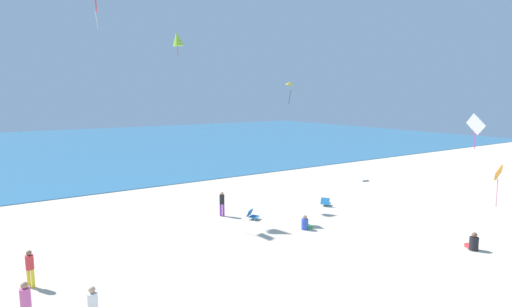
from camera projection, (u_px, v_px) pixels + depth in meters
ground_plane at (236, 237)px, 19.82m from camera, size 120.00×120.00×0.00m
ocean_water at (72, 147)px, 55.07m from camera, size 120.00×60.00×0.05m
beach_chair_mid_beach at (252, 215)px, 22.66m from camera, size 0.74×0.78×0.55m
beach_chair_far_right at (326, 202)px, 25.41m from camera, size 0.84×0.81×0.54m
person_0 at (305, 224)px, 20.96m from camera, size 0.62×0.38×0.75m
person_1 at (30, 266)px, 14.51m from camera, size 0.38×0.38×1.38m
person_4 at (93, 307)px, 11.61m from camera, size 0.39×0.39×1.46m
person_5 at (26, 302)px, 11.83m from camera, size 0.38×0.38×1.49m
person_7 at (222, 202)px, 23.19m from camera, size 0.40×0.40×1.42m
person_8 at (473, 243)px, 18.15m from camera, size 0.61×0.73×0.81m
kite_white at (476, 125)px, 18.11m from camera, size 0.42×1.02×1.60m
kite_orange at (498, 175)px, 13.18m from camera, size 0.56×0.21×1.40m
kite_yellow at (290, 84)px, 34.64m from camera, size 0.97×0.86×1.91m
kite_red at (96, 2)px, 22.65m from camera, size 0.36×1.16×2.08m
kite_lime at (177, 39)px, 23.53m from camera, size 0.85×0.78×1.41m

